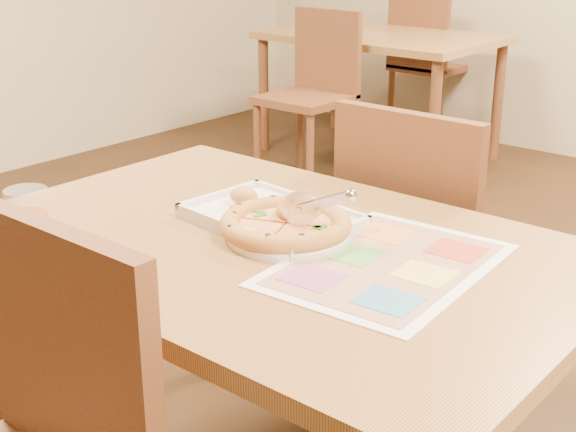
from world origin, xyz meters
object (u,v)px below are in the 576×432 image
Objects in this scene: bg_chair_far at (424,50)px; glass_tumbler at (28,218)px; plate at (288,235)px; appetizer_tray at (271,217)px; dining_table at (274,277)px; bg_table at (380,48)px; bg_chair_near at (317,75)px; chair_far at (421,228)px; menu at (387,264)px; pizza at (286,225)px; pizza_cutter at (317,204)px.

bg_chair_far is 3.83m from glass_tumbler.
plate is 2.34× the size of glass_tumbler.
appetizer_tray reaches higher than plate.
bg_chair_far is 1.23× the size of appetizer_tray.
plate is (0.02, 0.03, 0.09)m from dining_table.
dining_table is 0.10m from plate.
dining_table is 0.52m from glass_tumbler.
bg_table is 0.61m from bg_chair_near.
appetizer_tray is (1.53, -2.13, 0.17)m from bg_chair_near.
plate is at bearing 91.85° from chair_far.
bg_table is at bearing 90.00° from bg_chair_near.
glass_tumbler is at bearing -129.28° from appetizer_tray.
plate is 0.67× the size of appetizer_tray.
chair_far and bg_chair_near have the same top height.
plate reaches higher than menu.
pizza is 0.57× the size of menu.
menu is (0.24, 0.01, -0.02)m from pizza.
bg_table is 3.33m from menu.
chair_far is 0.56m from appetizer_tray.
chair_far is (-0.00, 0.60, -0.07)m from dining_table.
bg_chair_near is 1.23× the size of appetizer_tray.
chair_far reaches higher than glass_tumbler.
pizza is 2.51× the size of glass_tumbler.
bg_table is 2.77× the size of bg_chair_far.
bg_chair_near is at bearing -90.00° from bg_table.
pizza is 2.06× the size of pizza_cutter.
bg_chair_far is at bearing 90.00° from bg_table.
pizza_cutter is at bearing 177.05° from menu.
bg_chair_far reaches higher than pizza_cutter.
bg_chair_near reaches higher than pizza_cutter.
appetizer_tray is 0.51m from glass_tumbler.
appetizer_tray reaches higher than dining_table.
plate is 0.02m from pizza.
pizza is (1.61, -3.27, 0.18)m from bg_chair_far.
dining_table is 2.77× the size of chair_far.
bg_chair_near and bg_chair_far have the same top height.
pizza_cutter is 0.16m from appetizer_tray.
chair_far reaches higher than plate.
chair_far is 3.50× the size of pizza_cutter.
chair_far reaches higher than dining_table.
bg_chair_near is at bearing 90.00° from bg_chair_far.
chair_far is 4.27× the size of glass_tumbler.
glass_tumbler is at bearing 67.32° from chair_far.
bg_chair_far is 3.50× the size of pizza_cutter.
pizza_cutter is at bearing 33.75° from dining_table.
bg_table is 3.40× the size of appetizer_tray.
pizza is 0.25m from menu.
pizza_cutter is 0.20m from menu.
bg_table is at bearing 90.00° from bg_chair_far.
menu is at bearing -49.35° from bg_chair_near.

